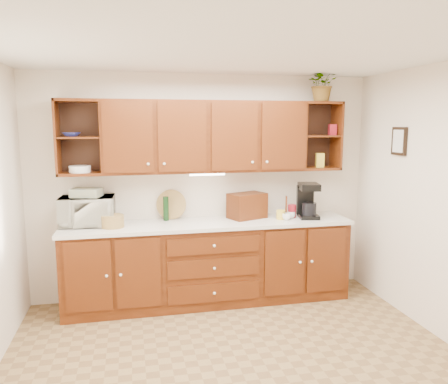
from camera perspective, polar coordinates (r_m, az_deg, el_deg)
name	(u,v)px	position (r m, az deg, el deg)	size (l,w,h in m)	color
floor	(240,368)	(3.96, 2.10, -21.98)	(4.00, 4.00, 0.00)	olive
ceiling	(242,47)	(3.45, 2.36, 18.37)	(4.00, 4.00, 0.00)	white
back_wall	(204,187)	(5.17, -2.62, 0.72)	(4.00, 4.00, 0.00)	beige
base_cabinets	(209,263)	(5.07, -1.98, -9.31)	(3.20, 0.60, 0.90)	#3A1606
countertop	(209,224)	(4.93, -1.99, -4.15)	(3.24, 0.64, 0.04)	silver
upper_cabinets	(207,136)	(4.96, -2.25, 7.26)	(3.20, 0.33, 0.80)	#3A1606
undercabinet_light	(207,174)	(4.93, -2.22, 2.33)	(0.40, 0.05, 0.03)	white
framed_picture	(399,141)	(5.06, 21.92, 6.18)	(0.03, 0.24, 0.30)	black
wicker_basket	(113,221)	(4.81, -14.34, -3.72)	(0.24, 0.24, 0.13)	#A48044
microwave	(87,211)	(4.97, -17.42, -2.38)	(0.57, 0.39, 0.32)	beige
towel_stack	(86,193)	(4.93, -17.53, -0.07)	(0.30, 0.22, 0.09)	#DCC267
wine_bottle	(166,208)	(5.02, -7.60, -2.15)	(0.06, 0.06, 0.28)	black
woven_tray	(171,218)	(5.12, -6.88, -3.39)	(0.34, 0.34, 0.02)	#A48044
bread_box	(247,206)	(5.11, 3.04, -1.80)	(0.42, 0.26, 0.29)	#3A1606
mug_tree	(286,215)	(5.14, 8.10, -3.01)	(0.24, 0.24, 0.27)	#3A1606
canister_red	(292,211)	(5.21, 8.86, -2.46)	(0.10, 0.10, 0.15)	maroon
canister_white	(244,212)	(4.99, 2.57, -2.59)	(0.08, 0.08, 0.20)	white
canister_yellow	(281,215)	(5.10, 7.41, -2.95)	(0.10, 0.10, 0.11)	gold
coffee_maker	(308,201)	(5.21, 10.89, -1.17)	(0.27, 0.32, 0.41)	black
bowl_stack	(71,135)	(4.91, -19.31, 7.10)	(0.18, 0.18, 0.04)	navy
plate_stack	(80,169)	(4.92, -18.31, 2.87)	(0.23, 0.23, 0.07)	white
pantry_box_yellow	(320,160)	(5.34, 12.41, 4.07)	(0.09, 0.07, 0.17)	gold
pantry_box_red	(332,130)	(5.39, 13.98, 7.89)	(0.08, 0.07, 0.13)	maroon
potted_plant	(322,84)	(5.33, 12.73, 13.62)	(0.36, 0.32, 0.41)	#999999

